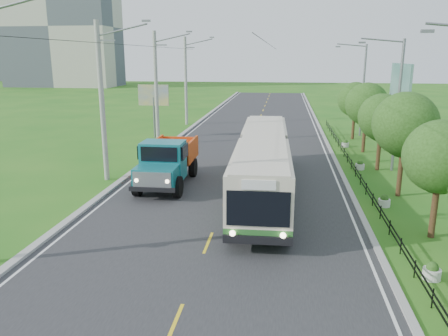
% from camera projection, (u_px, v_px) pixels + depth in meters
% --- Properties ---
extents(ground, '(240.00, 240.00, 0.00)m').
position_uv_depth(ground, '(208.00, 243.00, 18.96)').
color(ground, '#216417').
rests_on(ground, ground).
extents(road, '(14.00, 120.00, 0.02)m').
position_uv_depth(road, '(247.00, 149.00, 38.15)').
color(road, '#28282B').
rests_on(road, ground).
extents(curb_left, '(0.40, 120.00, 0.15)m').
position_uv_depth(curb_left, '(167.00, 146.00, 39.08)').
color(curb_left, '#9E9E99').
rests_on(curb_left, ground).
extents(curb_right, '(0.30, 120.00, 0.10)m').
position_uv_depth(curb_right, '(331.00, 151.00, 37.20)').
color(curb_right, '#9E9E99').
rests_on(curb_right, ground).
extents(edge_line_left, '(0.12, 120.00, 0.00)m').
position_uv_depth(edge_line_left, '(173.00, 146.00, 39.02)').
color(edge_line_left, silver).
rests_on(edge_line_left, road).
extents(edge_line_right, '(0.12, 120.00, 0.00)m').
position_uv_depth(edge_line_right, '(325.00, 151.00, 37.27)').
color(edge_line_right, silver).
rests_on(edge_line_right, road).
extents(centre_dash, '(0.12, 2.20, 0.00)m').
position_uv_depth(centre_dash, '(208.00, 242.00, 18.96)').
color(centre_dash, yellow).
rests_on(centre_dash, road).
extents(railing_right, '(0.04, 40.00, 0.60)m').
position_uv_depth(railing_right, '(351.00, 165.00, 31.27)').
color(railing_right, black).
rests_on(railing_right, ground).
extents(pole_near, '(3.51, 0.32, 10.00)m').
position_uv_depth(pole_near, '(102.00, 102.00, 27.41)').
color(pole_near, gray).
rests_on(pole_near, ground).
extents(pole_mid, '(3.51, 0.32, 10.00)m').
position_uv_depth(pole_mid, '(157.00, 88.00, 38.92)').
color(pole_mid, gray).
rests_on(pole_mid, ground).
extents(pole_far, '(3.51, 0.32, 10.00)m').
position_uv_depth(pole_far, '(186.00, 81.00, 50.44)').
color(pole_far, gray).
rests_on(pole_far, ground).
extents(tree_second, '(3.18, 3.26, 5.30)m').
position_uv_depth(tree_second, '(441.00, 160.00, 18.84)').
color(tree_second, '#382314').
rests_on(tree_second, ground).
extents(tree_third, '(3.60, 3.62, 6.00)m').
position_uv_depth(tree_third, '(405.00, 128.00, 24.48)').
color(tree_third, '#382314').
rests_on(tree_third, ground).
extents(tree_fourth, '(3.24, 3.31, 5.40)m').
position_uv_depth(tree_fourth, '(382.00, 120.00, 30.34)').
color(tree_fourth, '#382314').
rests_on(tree_fourth, ground).
extents(tree_fifth, '(3.48, 3.52, 5.80)m').
position_uv_depth(tree_fifth, '(367.00, 106.00, 36.03)').
color(tree_fifth, '#382314').
rests_on(tree_fifth, ground).
extents(tree_back, '(3.30, 3.36, 5.50)m').
position_uv_depth(tree_back, '(355.00, 101.00, 41.83)').
color(tree_back, '#382314').
rests_on(tree_back, ground).
extents(streetlight_mid, '(3.02, 0.20, 9.07)m').
position_uv_depth(streetlight_mid, '(396.00, 101.00, 29.77)').
color(streetlight_mid, slate).
rests_on(streetlight_mid, ground).
extents(streetlight_far, '(3.02, 0.20, 9.07)m').
position_uv_depth(streetlight_far, '(362.00, 87.00, 43.20)').
color(streetlight_far, slate).
rests_on(streetlight_far, ground).
extents(planter_front, '(0.64, 0.64, 0.67)m').
position_uv_depth(planter_front, '(432.00, 272.00, 15.84)').
color(planter_front, silver).
rests_on(planter_front, ground).
extents(planter_near, '(0.64, 0.64, 0.67)m').
position_uv_depth(planter_near, '(384.00, 201.00, 23.51)').
color(planter_near, silver).
rests_on(planter_near, ground).
extents(planter_mid, '(0.64, 0.64, 0.67)m').
position_uv_depth(planter_mid, '(360.00, 165.00, 31.19)').
color(planter_mid, silver).
rests_on(planter_mid, ground).
extents(planter_far, '(0.64, 0.64, 0.67)m').
position_uv_depth(planter_far, '(345.00, 144.00, 38.86)').
color(planter_far, silver).
rests_on(planter_far, ground).
extents(billboard_left, '(3.00, 0.20, 5.20)m').
position_uv_depth(billboard_left, '(154.00, 99.00, 42.27)').
color(billboard_left, slate).
rests_on(billboard_left, ground).
extents(billboard_right, '(0.24, 6.00, 7.30)m').
position_uv_depth(billboard_right, '(400.00, 88.00, 35.20)').
color(billboard_right, slate).
rests_on(billboard_right, ground).
extents(apartment_near, '(28.00, 14.00, 30.00)m').
position_uv_depth(apartment_near, '(62.00, 28.00, 113.60)').
color(apartment_near, '#B7B2A3').
rests_on(apartment_near, ground).
extents(apartment_far, '(24.00, 14.00, 26.00)m').
position_uv_depth(apartment_far, '(28.00, 40.00, 141.37)').
color(apartment_far, '#B7B2A3').
rests_on(apartment_far, ground).
extents(bus, '(3.29, 17.37, 3.34)m').
position_uv_depth(bus, '(263.00, 160.00, 25.39)').
color(bus, '#2A6528').
rests_on(bus, ground).
extents(dump_truck, '(2.84, 7.05, 2.94)m').
position_uv_depth(dump_truck, '(167.00, 159.00, 27.15)').
color(dump_truck, '#146F78').
rests_on(dump_truck, ground).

